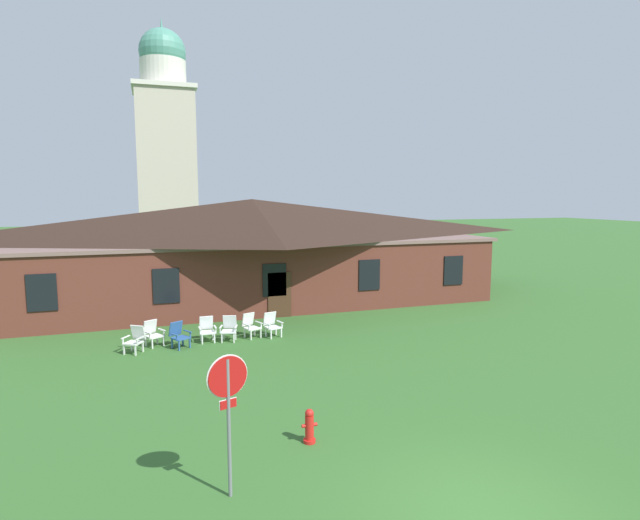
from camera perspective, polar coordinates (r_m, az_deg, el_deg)
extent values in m
plane|color=#336028|center=(10.31, 17.72, -25.68)|extent=(200.00, 200.00, 0.00)
cube|color=brown|center=(28.02, -7.57, -0.98)|extent=(23.66, 10.00, 3.20)
cube|color=#795B55|center=(27.83, -7.63, 2.45)|extent=(24.13, 10.20, 0.16)
pyramid|color=black|center=(27.77, -7.67, 4.72)|extent=(24.60, 10.40, 2.05)
cube|color=black|center=(22.90, -28.89, -3.23)|extent=(1.10, 0.06, 1.50)
cube|color=black|center=(22.52, -16.96, -2.80)|extent=(1.10, 0.06, 1.50)
cube|color=black|center=(23.13, -5.16, -2.26)|extent=(1.10, 0.06, 1.50)
cube|color=black|center=(24.66, 5.59, -1.68)|extent=(1.10, 0.06, 1.50)
cube|color=black|center=(26.93, 14.81, -1.14)|extent=(1.10, 0.06, 1.50)
cube|color=#422819|center=(23.32, -4.58, -3.95)|extent=(1.10, 0.06, 2.10)
cube|color=#BCB29E|center=(46.57, -16.87, 8.93)|extent=(4.80, 4.80, 14.45)
cube|color=silver|center=(47.42, -17.21, 17.91)|extent=(5.18, 5.18, 0.36)
cylinder|color=silver|center=(47.68, -17.27, 19.42)|extent=(3.80, 3.80, 2.20)
sphere|color=#4C8E7A|center=(48.10, -17.36, 21.48)|extent=(3.88, 3.88, 3.88)
cone|color=#4C8E7A|center=(48.74, -17.47, 24.14)|extent=(0.24, 0.24, 1.00)
cylinder|color=slate|center=(9.87, -10.24, -18.24)|extent=(0.07, 0.07, 2.64)
cylinder|color=white|center=(9.50, -10.42, -12.78)|extent=(0.77, 0.25, 0.81)
cylinder|color=#B71414|center=(9.48, -10.35, -12.82)|extent=(0.73, 0.25, 0.76)
cube|color=#B71414|center=(9.68, -10.31, -15.70)|extent=(0.31, 0.12, 0.16)
cube|color=white|center=(9.69, -10.35, -15.67)|extent=(0.33, 0.12, 0.18)
cube|color=silver|center=(19.07, -20.12, -9.59)|extent=(0.07, 0.07, 0.36)
cube|color=silver|center=(19.33, -21.25, -9.42)|extent=(0.07, 0.07, 0.36)
cube|color=silver|center=(19.42, -19.36, -9.26)|extent=(0.07, 0.07, 0.36)
cube|color=silver|center=(19.67, -20.48, -9.10)|extent=(0.07, 0.07, 0.36)
cube|color=silver|center=(19.32, -20.33, -8.76)|extent=(0.74, 0.73, 0.05)
cube|color=silver|center=(19.48, -19.84, -7.69)|extent=(0.53, 0.44, 0.54)
cube|color=silver|center=(19.09, -19.67, -8.31)|extent=(0.31, 0.42, 0.03)
cube|color=silver|center=(18.99, -19.93, -8.75)|extent=(0.06, 0.06, 0.22)
cube|color=silver|center=(19.42, -21.09, -8.11)|extent=(0.31, 0.42, 0.03)
cube|color=silver|center=(19.32, -21.36, -8.54)|extent=(0.06, 0.06, 0.22)
cube|color=silver|center=(19.92, -17.25, -8.76)|extent=(0.07, 0.07, 0.36)
cube|color=silver|center=(19.70, -18.41, -8.98)|extent=(0.07, 0.07, 0.36)
cube|color=silver|center=(20.29, -17.89, -8.50)|extent=(0.07, 0.07, 0.36)
cube|color=silver|center=(20.08, -19.04, -8.71)|extent=(0.07, 0.07, 0.36)
cube|color=silver|center=(19.94, -18.17, -8.17)|extent=(0.72, 0.72, 0.05)
cube|color=silver|center=(20.13, -18.65, -7.16)|extent=(0.54, 0.42, 0.54)
cube|color=silver|center=(20.02, -17.44, -7.51)|extent=(0.28, 0.44, 0.03)
cube|color=silver|center=(19.91, -17.19, -7.91)|extent=(0.05, 0.05, 0.22)
cube|color=silver|center=(19.74, -18.90, -7.77)|extent=(0.28, 0.44, 0.03)
cube|color=silver|center=(19.63, -18.66, -8.17)|extent=(0.05, 0.05, 0.22)
cube|color=#2D5693|center=(19.43, -14.48, -9.07)|extent=(0.07, 0.07, 0.36)
cube|color=#2D5693|center=(19.19, -15.63, -9.32)|extent=(0.07, 0.07, 0.36)
cube|color=#2D5693|center=(19.79, -15.22, -8.80)|extent=(0.07, 0.07, 0.36)
cube|color=#2D5693|center=(19.55, -16.35, -9.04)|extent=(0.07, 0.07, 0.36)
cube|color=#2D5693|center=(19.43, -15.44, -8.47)|extent=(0.73, 0.72, 0.05)
cube|color=#2D5693|center=(19.61, -15.98, -7.44)|extent=(0.54, 0.42, 0.54)
cube|color=#2D5693|center=(19.52, -14.71, -7.78)|extent=(0.29, 0.43, 0.03)
cube|color=#2D5693|center=(19.42, -14.43, -8.19)|extent=(0.05, 0.05, 0.22)
cube|color=#2D5693|center=(19.21, -16.15, -8.07)|extent=(0.29, 0.43, 0.03)
cube|color=#2D5693|center=(19.11, -15.87, -8.49)|extent=(0.05, 0.05, 0.22)
cube|color=white|center=(19.83, -11.81, -8.66)|extent=(0.05, 0.05, 0.36)
cube|color=white|center=(19.78, -13.15, -8.74)|extent=(0.05, 0.05, 0.36)
cube|color=white|center=(20.25, -12.00, -8.33)|extent=(0.05, 0.05, 0.36)
cube|color=white|center=(20.20, -13.30, -8.41)|extent=(0.05, 0.05, 0.36)
cube|color=white|center=(19.96, -12.58, -7.97)|extent=(0.55, 0.53, 0.05)
cube|color=white|center=(20.18, -12.72, -6.92)|extent=(0.52, 0.20, 0.54)
cube|color=white|center=(19.93, -11.76, -7.39)|extent=(0.07, 0.47, 0.03)
cube|color=white|center=(19.80, -11.68, -7.81)|extent=(0.04, 0.04, 0.22)
cube|color=white|center=(19.86, -13.42, -7.49)|extent=(0.07, 0.47, 0.03)
cube|color=white|center=(19.73, -13.36, -7.91)|extent=(0.04, 0.04, 0.22)
cube|color=white|center=(19.72, -9.68, -8.70)|extent=(0.06, 0.06, 0.36)
cube|color=white|center=(19.80, -11.01, -8.67)|extent=(0.06, 0.06, 0.36)
cube|color=white|center=(20.15, -9.50, -8.35)|extent=(0.06, 0.06, 0.36)
cube|color=white|center=(20.22, -10.80, -8.33)|extent=(0.06, 0.06, 0.36)
cube|color=white|center=(19.91, -10.26, -7.94)|extent=(0.67, 0.66, 0.05)
cube|color=white|center=(20.14, -10.15, -6.89)|extent=(0.55, 0.33, 0.54)
cube|color=white|center=(19.80, -9.45, -7.43)|extent=(0.20, 0.46, 0.03)
cube|color=white|center=(19.68, -9.51, -7.86)|extent=(0.05, 0.05, 0.22)
cube|color=white|center=(19.89, -11.12, -7.40)|extent=(0.20, 0.46, 0.03)
cube|color=white|center=(19.77, -11.19, -7.83)|extent=(0.05, 0.05, 0.22)
cube|color=silver|center=(20.25, -6.72, -8.22)|extent=(0.07, 0.07, 0.36)
cube|color=silver|center=(20.00, -7.81, -8.43)|extent=(0.07, 0.07, 0.36)
cube|color=silver|center=(20.60, -7.43, -7.97)|extent=(0.07, 0.07, 0.36)
cube|color=silver|center=(20.36, -8.51, -8.17)|extent=(0.07, 0.07, 0.36)
cube|color=silver|center=(20.25, -7.62, -7.64)|extent=(0.70, 0.69, 0.05)
cube|color=silver|center=(20.43, -8.13, -6.65)|extent=(0.55, 0.37, 0.54)
cube|color=silver|center=(20.34, -6.92, -6.99)|extent=(0.24, 0.45, 0.03)
cube|color=silver|center=(20.24, -6.65, -7.38)|extent=(0.05, 0.05, 0.22)
cube|color=silver|center=(20.03, -8.29, -7.24)|extent=(0.24, 0.45, 0.03)
cube|color=silver|center=(19.93, -8.03, -7.64)|extent=(0.05, 0.05, 0.22)
cube|color=white|center=(20.24, -4.40, -8.20)|extent=(0.06, 0.06, 0.36)
cube|color=white|center=(20.03, -5.55, -8.38)|extent=(0.06, 0.06, 0.36)
cube|color=white|center=(20.62, -5.01, -7.92)|extent=(0.06, 0.06, 0.36)
cube|color=white|center=(20.41, -6.15, -8.09)|extent=(0.06, 0.06, 0.36)
cube|color=white|center=(20.27, -5.28, -7.59)|extent=(0.66, 0.64, 0.05)
cube|color=white|center=(20.46, -5.71, -6.59)|extent=(0.55, 0.32, 0.54)
cube|color=white|center=(20.34, -4.54, -6.96)|extent=(0.18, 0.47, 0.03)
cube|color=white|center=(20.23, -4.31, -7.36)|extent=(0.05, 0.05, 0.22)
cube|color=white|center=(20.07, -5.99, -7.17)|extent=(0.18, 0.47, 0.03)
cube|color=white|center=(19.96, -5.77, -7.58)|extent=(0.05, 0.05, 0.22)
cylinder|color=red|center=(12.15, -1.20, -19.71)|extent=(0.28, 0.28, 0.08)
cylinder|color=red|center=(12.01, -1.20, -18.37)|extent=(0.20, 0.20, 0.55)
sphere|color=red|center=(11.87, -1.21, -16.92)|extent=(0.20, 0.20, 0.20)
cylinder|color=red|center=(11.96, -1.83, -18.22)|extent=(0.10, 0.08, 0.08)
cylinder|color=red|center=(12.03, -0.58, -18.06)|extent=(0.10, 0.08, 0.08)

